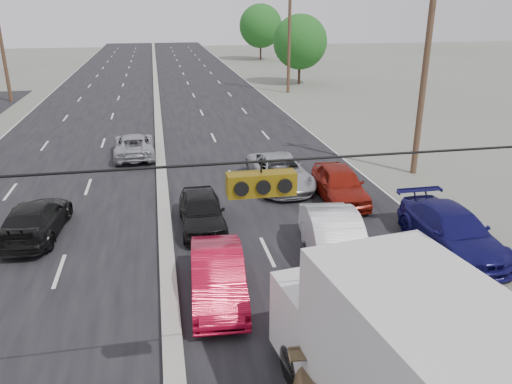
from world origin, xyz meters
TOP-DOWN VIEW (x-y plane):
  - road_surface at (0.00, 30.00)m, footprint 20.00×160.00m
  - center_median at (0.00, 30.00)m, footprint 0.50×160.00m
  - utility_pole_left_c at (-12.50, 40.00)m, footprint 1.60×0.30m
  - utility_pole_right_b at (12.50, 15.00)m, footprint 1.60×0.30m
  - utility_pole_right_c at (12.50, 40.00)m, footprint 1.60×0.30m
  - traffic_signals at (1.40, 0.00)m, footprint 25.00×0.30m
  - tree_right_mid at (15.00, 45.00)m, footprint 5.60×5.60m
  - tree_right_far at (16.00, 70.00)m, footprint 6.40×6.40m
  - box_truck at (4.04, -0.63)m, footprint 3.47×7.54m
  - red_sedan at (1.40, 5.50)m, footprint 1.78×4.34m
  - queue_car_a at (1.40, 10.42)m, footprint 1.65×4.06m
  - queue_car_b at (5.43, 6.94)m, footprint 2.22×4.97m
  - queue_car_c at (5.38, 14.40)m, footprint 2.48×5.10m
  - queue_car_d at (9.60, 6.89)m, footprint 2.07×5.08m
  - queue_car_e at (7.50, 12.13)m, footprint 2.07×4.51m
  - oncoming_near at (-4.61, 10.90)m, footprint 2.17×4.65m
  - oncoming_far at (-1.40, 20.70)m, footprint 2.30×4.70m

SIDE VIEW (x-z plane):
  - road_surface at x=0.00m, z-range -0.01..0.01m
  - center_median at x=0.00m, z-range 0.00..0.20m
  - oncoming_far at x=-1.40m, z-range 0.00..1.29m
  - oncoming_near at x=-4.61m, z-range 0.00..1.31m
  - queue_car_a at x=1.40m, z-range 0.00..1.38m
  - queue_car_c at x=5.38m, z-range 0.00..1.40m
  - red_sedan at x=1.40m, z-range 0.00..1.40m
  - queue_car_d at x=9.60m, z-range 0.00..1.48m
  - queue_car_e at x=7.50m, z-range 0.00..1.50m
  - queue_car_b at x=5.43m, z-range 0.00..1.58m
  - box_truck at x=4.04m, z-range 0.05..3.74m
  - tree_right_mid at x=15.00m, z-range 0.77..7.91m
  - tree_right_far at x=16.00m, z-range 0.88..9.04m
  - utility_pole_left_c at x=-12.50m, z-range 0.11..10.11m
  - utility_pole_right_b at x=12.50m, z-range 0.11..10.11m
  - utility_pole_right_c at x=12.50m, z-range 0.11..10.11m
  - traffic_signals at x=1.40m, z-range 5.22..5.77m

